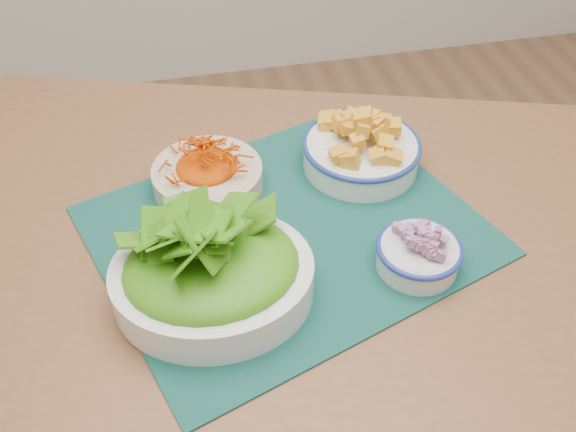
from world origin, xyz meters
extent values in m
cube|color=brown|center=(-0.27, 0.22, 0.73)|extent=(1.48, 1.20, 0.04)
cylinder|color=brown|center=(-0.71, 0.75, 0.35)|extent=(0.06, 0.06, 0.71)
cylinder|color=brown|center=(0.39, 0.39, 0.35)|extent=(0.06, 0.06, 0.71)
cube|color=#09302B|center=(-0.25, 0.22, 0.75)|extent=(0.70, 0.64, 0.00)
cylinder|color=beige|center=(-0.36, 0.35, 0.78)|extent=(0.24, 0.24, 0.04)
ellipsoid|color=#D74600|center=(-0.36, 0.35, 0.81)|extent=(0.16, 0.16, 0.03)
cylinder|color=white|center=(-0.09, 0.35, 0.78)|extent=(0.22, 0.22, 0.05)
torus|color=navy|center=(-0.09, 0.35, 0.80)|extent=(0.21, 0.21, 0.01)
ellipsoid|color=gold|center=(-0.09, 0.35, 0.83)|extent=(0.18, 0.18, 0.05)
ellipsoid|color=#256F09|center=(-0.39, 0.11, 0.85)|extent=(0.25, 0.21, 0.07)
cylinder|color=silver|center=(-0.08, 0.10, 0.78)|extent=(0.14, 0.14, 0.04)
torus|color=navy|center=(-0.08, 0.10, 0.79)|extent=(0.13, 0.13, 0.01)
ellipsoid|color=#6F174A|center=(-0.08, 0.10, 0.81)|extent=(0.11, 0.11, 0.02)
camera|label=1|loc=(-0.41, -0.50, 1.48)|focal=40.00mm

